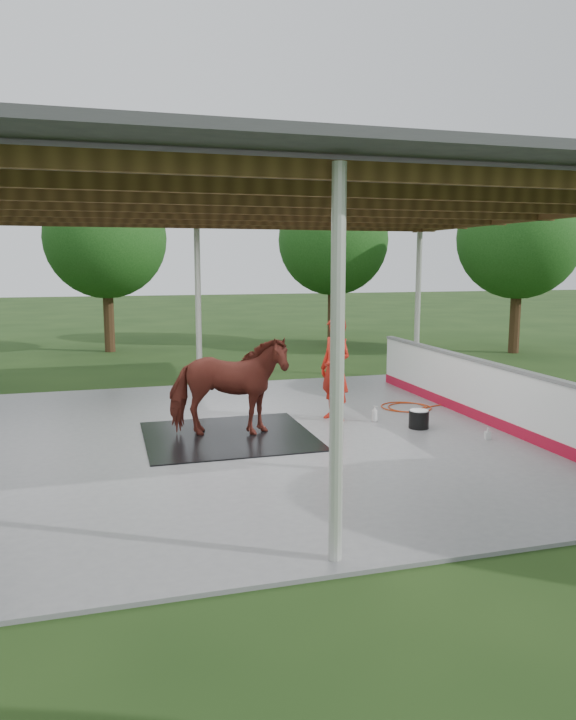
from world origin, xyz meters
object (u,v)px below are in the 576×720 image
object	(u,v)px
horse	(228,386)
handler	(335,369)
wash_bucket	(419,419)
dasher_board	(479,391)

from	to	relation	value
horse	handler	xyz separation A→B (m)	(2.16, 0.63, 0.10)
handler	wash_bucket	size ratio (longest dim) A/B	5.43
handler	wash_bucket	bearing A→B (deg)	28.94
horse	wash_bucket	size ratio (longest dim) A/B	5.62
handler	wash_bucket	world-z (taller)	handler
horse	handler	size ratio (longest dim) A/B	1.03
dasher_board	handler	bearing A→B (deg)	164.19
dasher_board	handler	distance (m)	2.75
handler	wash_bucket	xyz separation A→B (m)	(1.23, -1.01, -0.80)
dasher_board	wash_bucket	xyz separation A→B (m)	(-1.38, -0.27, -0.37)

